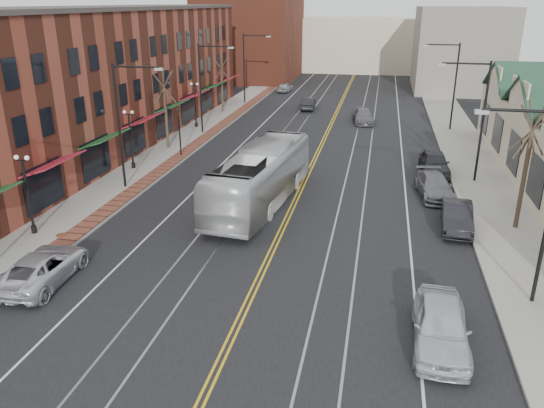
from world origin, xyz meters
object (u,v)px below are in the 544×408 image
at_px(transit_bus, 261,177).
at_px(parked_suv, 43,267).
at_px(parked_car_a, 441,326).
at_px(parked_car_b, 457,217).
at_px(parked_car_c, 434,186).
at_px(parked_car_d, 434,163).

xyz_separation_m(transit_bus, parked_suv, (-7.30, -11.40, -1.04)).
height_order(transit_bus, parked_car_a, transit_bus).
distance_m(transit_bus, parked_car_a, 15.89).
height_order(transit_bus, parked_car_b, transit_bus).
distance_m(parked_car_c, parked_car_d, 5.05).
distance_m(parked_car_b, parked_car_c, 5.20).
height_order(parked_car_a, parked_car_b, parked_car_a).
bearing_deg(parked_car_b, parked_car_a, -95.94).
bearing_deg(parked_car_c, parked_suv, -147.28).
distance_m(parked_car_a, parked_car_d, 21.32).
bearing_deg(parked_car_a, parked_car_d, 88.15).
bearing_deg(parked_suv, parked_car_a, 173.47).
height_order(parked_suv, parked_car_c, parked_suv).
bearing_deg(parked_car_b, parked_car_c, 101.90).
relative_size(transit_bus, parked_car_c, 2.61).
distance_m(transit_bus, parked_car_d, 13.90).
height_order(parked_suv, parked_car_b, parked_car_b).
bearing_deg(parked_car_b, transit_bus, 175.17).
relative_size(parked_car_c, parked_car_d, 1.02).
xyz_separation_m(transit_bus, parked_car_a, (9.50, -12.70, -0.92)).
bearing_deg(parked_car_c, transit_bus, -168.67).
xyz_separation_m(transit_bus, parked_car_c, (10.52, 3.53, -1.05)).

